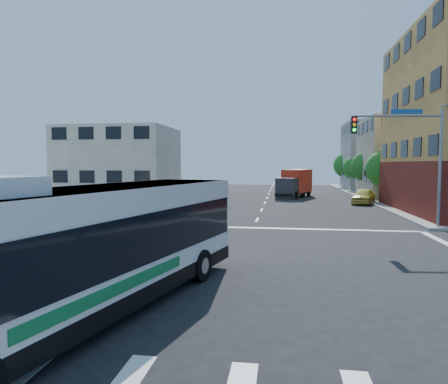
# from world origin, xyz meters

# --- Properties ---
(ground) EXTENTS (120.00, 120.00, 0.00)m
(ground) POSITION_xyz_m (0.00, 0.00, 0.00)
(ground) COLOR black
(ground) RESTS_ON ground
(sidewalk_nw) EXTENTS (50.00, 50.00, 0.15)m
(sidewalk_nw) POSITION_xyz_m (-35.00, 35.00, 0.07)
(sidewalk_nw) COLOR gray
(sidewalk_nw) RESTS_ON ground
(building_east_near) EXTENTS (12.06, 10.06, 9.00)m
(building_east_near) POSITION_xyz_m (16.98, 33.98, 4.51)
(building_east_near) COLOR tan
(building_east_near) RESTS_ON ground
(building_east_far) EXTENTS (12.06, 10.06, 10.00)m
(building_east_far) POSITION_xyz_m (16.98, 47.98, 5.01)
(building_east_far) COLOR gray
(building_east_far) RESTS_ON ground
(building_west) EXTENTS (12.06, 10.06, 8.00)m
(building_west) POSITION_xyz_m (-17.02, 29.98, 4.01)
(building_west) COLOR beige
(building_west) RESTS_ON ground
(signal_mast_ne) EXTENTS (7.91, 1.13, 8.07)m
(signal_mast_ne) POSITION_xyz_m (9.08, 10.62, 4.98)
(signal_mast_ne) COLOR slate
(signal_mast_ne) RESTS_ON ground
(street_tree_a) EXTENTS (3.60, 3.60, 5.53)m
(street_tree_a) POSITION_xyz_m (11.90, 27.92, 3.59)
(street_tree_a) COLOR #362213
(street_tree_a) RESTS_ON ground
(street_tree_b) EXTENTS (3.80, 3.80, 5.79)m
(street_tree_b) POSITION_xyz_m (11.90, 35.92, 3.75)
(street_tree_b) COLOR #362213
(street_tree_b) RESTS_ON ground
(street_tree_c) EXTENTS (3.40, 3.40, 5.29)m
(street_tree_c) POSITION_xyz_m (11.90, 43.92, 3.46)
(street_tree_c) COLOR #362213
(street_tree_c) RESTS_ON ground
(street_tree_d) EXTENTS (4.00, 4.00, 6.03)m
(street_tree_d) POSITION_xyz_m (11.90, 51.92, 3.88)
(street_tree_d) COLOR #362213
(street_tree_d) RESTS_ON ground
(transit_bus) EXTENTS (5.49, 12.38, 3.59)m
(transit_bus) POSITION_xyz_m (-3.05, -5.08, 1.75)
(transit_bus) COLOR black
(transit_bus) RESTS_ON ground
(box_truck) EXTENTS (4.42, 7.32, 3.18)m
(box_truck) POSITION_xyz_m (3.10, 32.46, 1.54)
(box_truck) COLOR #26262B
(box_truck) RESTS_ON ground
(parked_car) EXTENTS (3.16, 4.67, 1.48)m
(parked_car) POSITION_xyz_m (9.43, 25.56, 0.74)
(parked_car) COLOR #E3D454
(parked_car) RESTS_ON ground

